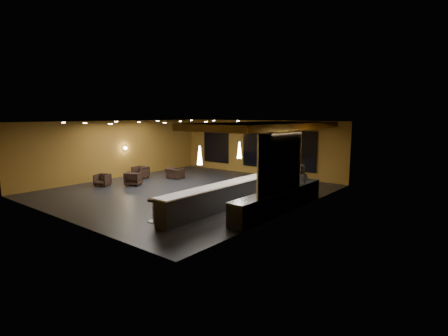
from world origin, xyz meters
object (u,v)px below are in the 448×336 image
Objects in this scene: prep_counter at (279,201)px; armchair_c at (140,172)px; armchair_b at (133,179)px; armchair_a at (102,180)px; staff_c at (301,181)px; bar_stool_4 at (258,180)px; staff_a at (275,179)px; pendant_1 at (239,150)px; pendant_2 at (270,146)px; armchair_d at (175,173)px; bar_stool_0 at (153,207)px; bar_counter at (232,194)px; bar_stool_3 at (242,185)px; pendant_0 at (200,155)px; bar_stool_2 at (216,192)px; bar_stool_1 at (194,200)px; staff_b at (294,179)px; column at (286,155)px.

armchair_c is (-10.33, 1.16, -0.06)m from prep_counter.
armchair_a is at bearing 13.98° from armchair_b.
staff_c is 2.58m from bar_stool_4.
staff_a is at bearing 165.73° from armchair_b.
pendant_1 is 3.46m from staff_c.
pendant_2 reaches higher than armchair_a.
pendant_1 reaches higher than armchair_d.
armchair_b is 0.98× the size of bar_stool_0.
armchair_a is at bearing -168.85° from pendant_1.
bar_stool_4 is at bearing 105.36° from bar_counter.
bar_stool_0 is (7.44, -5.20, 0.17)m from armchair_c.
armchair_d is 5.98m from bar_stool_3.
pendant_1 is at bearing 90.00° from pendant_0.
pendant_1 reaches higher than staff_a.
staff_a is at bearing 61.76° from bar_stool_2.
staff_a is at bearing -166.86° from staff_c.
bar_stool_0 is 1.13× the size of bar_stool_1.
bar_counter is 3.58m from bar_stool_4.
pendant_2 is 0.41× the size of staff_b.
staff_b is 1.07× the size of staff_c.
pendant_2 is at bearing -90.00° from column.
staff_a is 6.20m from bar_stool_0.
pendant_2 is 0.73× the size of armchair_d.
armchair_c is at bearing -166.31° from bar_stool_4.
bar_stool_1 is at bearing -31.07° from armchair_a.
pendant_0 is 0.44× the size of staff_c.
bar_stool_4 is (-0.14, 1.63, -0.01)m from bar_stool_3.
bar_stool_3 is at bearing -106.23° from column.
bar_stool_4 is (-0.95, 3.46, 0.01)m from bar_counter.
prep_counter is 10.39m from armchair_c.
prep_counter is at bearing -45.07° from bar_stool_4.
pendant_2 is at bearing 90.00° from pendant_0.
pendant_0 reaches higher than bar_stool_0.
bar_stool_0 is at bearing -104.09° from bar_counter.
staff_a is 1.86× the size of armchair_d.
staff_a is 2.24× the size of bar_stool_4.
bar_counter reaches higher than bar_stool_4.
prep_counter is 4.75m from column.
staff_c is at bearing 63.09° from bar_counter.
staff_c is 2.00× the size of bar_stool_3.
pendant_2 is 6.84m from bar_stool_0.
armchair_a is (-10.08, -1.59, -0.10)m from prep_counter.
staff_c is 1.90× the size of bar_stool_0.
bar_counter is at bearing 67.07° from bar_stool_1.
bar_counter is 9.75× the size of armchair_c.
pendant_0 is 0.83× the size of bar_stool_0.
prep_counter is 1.71× the size of column.
column is 4.14m from pendant_1.
bar_stool_0 is (-1.51, -6.01, -0.35)m from staff_a.
armchair_d is (-6.67, 2.97, -0.19)m from bar_counter.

